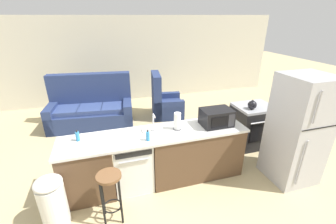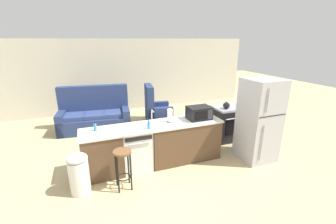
{
  "view_description": "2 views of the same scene",
  "coord_description": "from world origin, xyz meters",
  "px_view_note": "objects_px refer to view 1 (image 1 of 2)",
  "views": [
    {
      "loc": [
        -0.56,
        -3.0,
        2.59
      ],
      "look_at": [
        0.55,
        0.68,
        0.93
      ],
      "focal_mm": 24.0,
      "sensor_mm": 36.0,
      "label": 1
    },
    {
      "loc": [
        -1.11,
        -4.11,
        2.56
      ],
      "look_at": [
        0.5,
        0.14,
        1.09
      ],
      "focal_mm": 24.0,
      "sensor_mm": 36.0,
      "label": 2
    }
  ],
  "objects_px": {
    "dishwasher": "(132,163)",
    "microwave": "(216,117)",
    "stove_range": "(252,125)",
    "couch": "(92,109)",
    "kettle": "(252,105)",
    "paper_towel_roll": "(177,121)",
    "soap_bottle": "(148,136)",
    "trash_bin": "(52,201)",
    "dish_soap_bottle": "(78,136)",
    "bar_stool": "(110,188)",
    "refrigerator": "(298,130)",
    "armchair": "(164,104)"
  },
  "relations": [
    {
      "from": "kettle",
      "to": "couch",
      "type": "distance_m",
      "value": 3.81
    },
    {
      "from": "stove_range",
      "to": "dish_soap_bottle",
      "type": "relative_size",
      "value": 5.11
    },
    {
      "from": "dish_soap_bottle",
      "to": "couch",
      "type": "xyz_separation_m",
      "value": [
        0.1,
        2.47,
        -0.58
      ]
    },
    {
      "from": "dishwasher",
      "to": "microwave",
      "type": "relative_size",
      "value": 1.68
    },
    {
      "from": "soap_bottle",
      "to": "couch",
      "type": "xyz_separation_m",
      "value": [
        -0.88,
        2.76,
        -0.58
      ]
    },
    {
      "from": "paper_towel_roll",
      "to": "bar_stool",
      "type": "bearing_deg",
      "value": -150.62
    },
    {
      "from": "paper_towel_roll",
      "to": "soap_bottle",
      "type": "distance_m",
      "value": 0.57
    },
    {
      "from": "trash_bin",
      "to": "kettle",
      "type": "bearing_deg",
      "value": 13.86
    },
    {
      "from": "microwave",
      "to": "stove_range",
      "type": "bearing_deg",
      "value": 25.14
    },
    {
      "from": "couch",
      "to": "armchair",
      "type": "xyz_separation_m",
      "value": [
        1.89,
        -0.02,
        -0.04
      ]
    },
    {
      "from": "microwave",
      "to": "soap_bottle",
      "type": "distance_m",
      "value": 1.21
    },
    {
      "from": "dish_soap_bottle",
      "to": "couch",
      "type": "height_order",
      "value": "couch"
    },
    {
      "from": "stove_range",
      "to": "trash_bin",
      "type": "xyz_separation_m",
      "value": [
        -3.7,
        -1.0,
        -0.07
      ]
    },
    {
      "from": "soap_bottle",
      "to": "kettle",
      "type": "bearing_deg",
      "value": 15.19
    },
    {
      "from": "paper_towel_roll",
      "to": "trash_bin",
      "type": "relative_size",
      "value": 0.38
    },
    {
      "from": "dishwasher",
      "to": "microwave",
      "type": "distance_m",
      "value": 1.56
    },
    {
      "from": "microwave",
      "to": "paper_towel_roll",
      "type": "relative_size",
      "value": 1.77
    },
    {
      "from": "kettle",
      "to": "couch",
      "type": "relative_size",
      "value": 0.1
    },
    {
      "from": "soap_bottle",
      "to": "dish_soap_bottle",
      "type": "bearing_deg",
      "value": 163.58
    },
    {
      "from": "paper_towel_roll",
      "to": "kettle",
      "type": "distance_m",
      "value": 1.72
    },
    {
      "from": "dish_soap_bottle",
      "to": "armchair",
      "type": "bearing_deg",
      "value": 50.89
    },
    {
      "from": "trash_bin",
      "to": "dishwasher",
      "type": "bearing_deg",
      "value": 22.19
    },
    {
      "from": "refrigerator",
      "to": "armchair",
      "type": "height_order",
      "value": "refrigerator"
    },
    {
      "from": "couch",
      "to": "armchair",
      "type": "distance_m",
      "value": 1.89
    },
    {
      "from": "refrigerator",
      "to": "bar_stool",
      "type": "relative_size",
      "value": 2.43
    },
    {
      "from": "couch",
      "to": "soap_bottle",
      "type": "bearing_deg",
      "value": -72.27
    },
    {
      "from": "microwave",
      "to": "kettle",
      "type": "bearing_deg",
      "value": 22.87
    },
    {
      "from": "dish_soap_bottle",
      "to": "bar_stool",
      "type": "bearing_deg",
      "value": -62.08
    },
    {
      "from": "trash_bin",
      "to": "armchair",
      "type": "bearing_deg",
      "value": 52.06
    },
    {
      "from": "kettle",
      "to": "bar_stool",
      "type": "relative_size",
      "value": 0.28
    },
    {
      "from": "refrigerator",
      "to": "armchair",
      "type": "distance_m",
      "value": 3.44
    },
    {
      "from": "dishwasher",
      "to": "soap_bottle",
      "type": "xyz_separation_m",
      "value": [
        0.23,
        -0.17,
        0.55
      ]
    },
    {
      "from": "stove_range",
      "to": "bar_stool",
      "type": "xyz_separation_m",
      "value": [
        -2.97,
        -1.14,
        0.08
      ]
    },
    {
      "from": "kettle",
      "to": "microwave",
      "type": "bearing_deg",
      "value": -157.13
    },
    {
      "from": "soap_bottle",
      "to": "trash_bin",
      "type": "distance_m",
      "value": 1.49
    },
    {
      "from": "armchair",
      "to": "microwave",
      "type": "bearing_deg",
      "value": -85.79
    },
    {
      "from": "refrigerator",
      "to": "paper_towel_roll",
      "type": "xyz_separation_m",
      "value": [
        -1.84,
        0.59,
        0.14
      ]
    },
    {
      "from": "dishwasher",
      "to": "paper_towel_roll",
      "type": "xyz_separation_m",
      "value": [
        0.76,
        0.04,
        0.62
      ]
    },
    {
      "from": "paper_towel_roll",
      "to": "dish_soap_bottle",
      "type": "xyz_separation_m",
      "value": [
        -1.51,
        0.07,
        -0.07
      ]
    },
    {
      "from": "kettle",
      "to": "trash_bin",
      "type": "height_order",
      "value": "kettle"
    },
    {
      "from": "dish_soap_bottle",
      "to": "soap_bottle",
      "type": "bearing_deg",
      "value": -16.42
    },
    {
      "from": "kettle",
      "to": "armchair",
      "type": "relative_size",
      "value": 0.17
    },
    {
      "from": "refrigerator",
      "to": "couch",
      "type": "bearing_deg",
      "value": 136.04
    },
    {
      "from": "stove_range",
      "to": "bar_stool",
      "type": "height_order",
      "value": "stove_range"
    },
    {
      "from": "refrigerator",
      "to": "dish_soap_bottle",
      "type": "relative_size",
      "value": 10.22
    },
    {
      "from": "dish_soap_bottle",
      "to": "dishwasher",
      "type": "bearing_deg",
      "value": -8.71
    },
    {
      "from": "couch",
      "to": "kettle",
      "type": "bearing_deg",
      "value": -35.02
    },
    {
      "from": "armchair",
      "to": "refrigerator",
      "type": "bearing_deg",
      "value": -66.37
    },
    {
      "from": "soap_bottle",
      "to": "dish_soap_bottle",
      "type": "height_order",
      "value": "same"
    },
    {
      "from": "refrigerator",
      "to": "kettle",
      "type": "distance_m",
      "value": 0.99
    }
  ]
}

